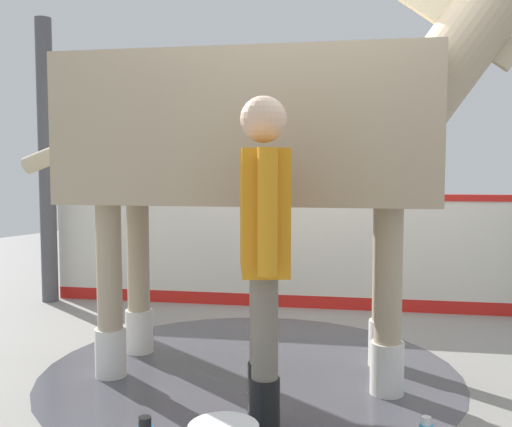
% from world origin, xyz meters
% --- Properties ---
extents(ground_plane, '(16.00, 16.00, 0.02)m').
position_xyz_m(ground_plane, '(0.00, 0.00, -0.01)').
color(ground_plane, gray).
extents(wet_patch, '(2.75, 2.75, 0.00)m').
position_xyz_m(wet_patch, '(0.24, 0.28, 0.00)').
color(wet_patch, '#4C4C54').
rests_on(wet_patch, ground).
extents(barrier_wall, '(4.47, 1.52, 1.10)m').
position_xyz_m(barrier_wall, '(0.80, -1.46, 0.51)').
color(barrier_wall, silver).
rests_on(barrier_wall, ground).
extents(roof_post_far, '(0.16, 0.16, 2.81)m').
position_xyz_m(roof_post_far, '(3.00, -0.57, 1.41)').
color(roof_post_far, '#4C4C51').
rests_on(roof_post_far, ground).
extents(horse, '(3.56, 1.58, 2.71)m').
position_xyz_m(horse, '(0.12, 0.24, 1.55)').
color(horse, tan).
rests_on(horse, ground).
extents(handler, '(0.44, 0.60, 1.69)m').
position_xyz_m(handler, '(-0.26, 1.08, 0.98)').
color(handler, black).
rests_on(handler, ground).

